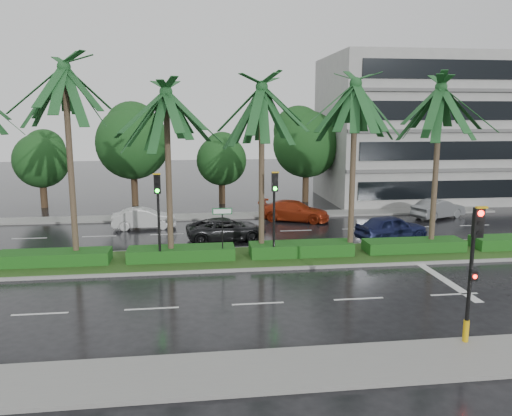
{
  "coord_description": "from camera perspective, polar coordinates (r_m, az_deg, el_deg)",
  "views": [
    {
      "loc": [
        -2.38,
        -22.97,
        7.07
      ],
      "look_at": [
        0.76,
        1.5,
        2.53
      ],
      "focal_mm": 35.0,
      "sensor_mm": 36.0,
      "label": 1
    }
  ],
  "objects": [
    {
      "name": "signal_near",
      "position": [
        16.6,
        23.52,
        -6.43
      ],
      "size": [
        0.34,
        0.45,
        4.36
      ],
      "color": "black",
      "rests_on": "near_sidewalk"
    },
    {
      "name": "far_sidewalk",
      "position": [
        35.75,
        -3.36,
        -0.89
      ],
      "size": [
        40.0,
        2.0,
        0.12
      ],
      "primitive_type": "cube",
      "color": "gray",
      "rests_on": "ground"
    },
    {
      "name": "car_grey",
      "position": [
        37.29,
        20.12,
        -0.08
      ],
      "size": [
        2.92,
        4.33,
        1.35
      ],
      "primitive_type": "imported",
      "rotation": [
        0.0,
        0.0,
        1.97
      ],
      "color": "slate",
      "rests_on": "ground"
    },
    {
      "name": "near_sidewalk",
      "position": [
        14.76,
        3.0,
        -17.94
      ],
      "size": [
        40.0,
        2.4,
        0.12
      ],
      "primitive_type": "cube",
      "color": "gray",
      "rests_on": "ground"
    },
    {
      "name": "car_white",
      "position": [
        32.64,
        -12.66,
        -1.15
      ],
      "size": [
        1.68,
        4.09,
        1.32
      ],
      "primitive_type": "imported",
      "rotation": [
        0.0,
        0.0,
        1.64
      ],
      "color": "#B9B9B9",
      "rests_on": "ground"
    },
    {
      "name": "lane_markings",
      "position": [
        24.24,
        5.96,
        -6.57
      ],
      "size": [
        34.0,
        13.06,
        0.01
      ],
      "color": "silver",
      "rests_on": "ground"
    },
    {
      "name": "ground",
      "position": [
        24.15,
        -1.35,
        -6.59
      ],
      "size": [
        120.0,
        120.0,
        0.0
      ],
      "primitive_type": "plane",
      "color": "black",
      "rests_on": "ground"
    },
    {
      "name": "street_sign",
      "position": [
        24.01,
        -3.87,
        -1.48
      ],
      "size": [
        0.95,
        0.09,
        2.6
      ],
      "color": "black",
      "rests_on": "median"
    },
    {
      "name": "car_red",
      "position": [
        34.25,
        4.4,
        -0.33
      ],
      "size": [
        3.72,
        5.15,
        1.39
      ],
      "primitive_type": "imported",
      "rotation": [
        0.0,
        0.0,
        1.15
      ],
      "color": "#972A10",
      "rests_on": "ground"
    },
    {
      "name": "signal_median_left",
      "position": [
        23.68,
        -11.13,
        0.33
      ],
      "size": [
        0.34,
        0.42,
        4.36
      ],
      "color": "black",
      "rests_on": "median"
    },
    {
      "name": "bg_trees",
      "position": [
        40.82,
        -1.56,
        7.39
      ],
      "size": [
        32.87,
        5.71,
        8.25
      ],
      "color": "#332617",
      "rests_on": "ground"
    },
    {
      "name": "palm_row",
      "position": [
        24.03,
        -4.73,
        12.49
      ],
      "size": [
        26.3,
        4.2,
        9.92
      ],
      "color": "#493A2A",
      "rests_on": "median"
    },
    {
      "name": "car_blue",
      "position": [
        29.95,
        15.21,
        -2.16
      ],
      "size": [
        2.82,
        4.59,
        1.46
      ],
      "primitive_type": "imported",
      "rotation": [
        0.0,
        0.0,
        1.84
      ],
      "color": "#171D46",
      "rests_on": "ground"
    },
    {
      "name": "signal_median_right",
      "position": [
        23.94,
        2.12,
        0.63
      ],
      "size": [
        0.34,
        0.42,
        4.36
      ],
      "color": "black",
      "rests_on": "median"
    },
    {
      "name": "hedge",
      "position": [
        24.98,
        -1.59,
        -4.94
      ],
      "size": [
        35.2,
        1.4,
        0.6
      ],
      "color": "#1D4E16",
      "rests_on": "median"
    },
    {
      "name": "building",
      "position": [
        45.34,
        18.2,
        8.57
      ],
      "size": [
        16.0,
        10.0,
        12.0
      ],
      "primitive_type": "cube",
      "color": "gray",
      "rests_on": "ground"
    },
    {
      "name": "median",
      "position": [
        25.08,
        -1.59,
        -5.76
      ],
      "size": [
        36.0,
        4.0,
        0.15
      ],
      "color": "gray",
      "rests_on": "ground"
    },
    {
      "name": "car_darkgrey",
      "position": [
        28.93,
        -3.41,
        -2.43
      ],
      "size": [
        2.67,
        4.83,
        1.28
      ],
      "primitive_type": "imported",
      "rotation": [
        0.0,
        0.0,
        1.69
      ],
      "color": "black",
      "rests_on": "ground"
    }
  ]
}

